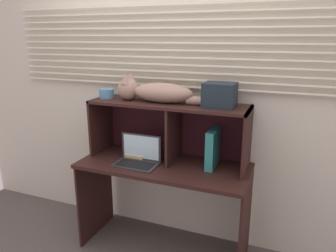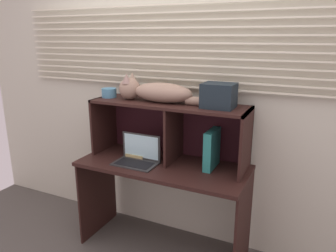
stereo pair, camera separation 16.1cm
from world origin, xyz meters
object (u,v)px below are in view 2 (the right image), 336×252
(binder_upright, at_px, (212,149))
(cat, at_px, (155,91))
(book_stack, at_px, (141,153))
(laptop, at_px, (137,157))
(storage_box, at_px, (219,96))
(small_basket, at_px, (109,93))

(binder_upright, bearing_deg, cat, 180.00)
(cat, bearing_deg, book_stack, 178.01)
(laptop, xyz_separation_m, book_stack, (-0.07, 0.17, -0.03))
(book_stack, distance_m, storage_box, 0.86)
(cat, relative_size, storage_box, 3.85)
(binder_upright, xyz_separation_m, book_stack, (-0.63, 0.01, -0.13))
(laptop, bearing_deg, cat, 63.01)
(laptop, distance_m, storage_box, 0.81)
(laptop, bearing_deg, book_stack, 111.29)
(laptop, xyz_separation_m, small_basket, (-0.36, 0.16, 0.47))
(book_stack, distance_m, small_basket, 0.58)
(laptop, height_order, small_basket, small_basket)
(cat, relative_size, small_basket, 7.19)
(binder_upright, height_order, storage_box, storage_box)
(cat, xyz_separation_m, laptop, (-0.08, -0.16, -0.51))
(book_stack, bearing_deg, binder_upright, -0.47)
(laptop, relative_size, binder_upright, 1.14)
(small_basket, height_order, storage_box, storage_box)
(binder_upright, distance_m, storage_box, 0.42)
(cat, relative_size, book_stack, 3.65)
(binder_upright, bearing_deg, book_stack, 179.53)
(cat, height_order, book_stack, cat)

